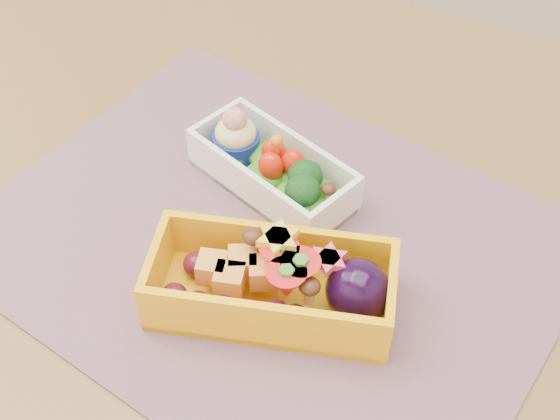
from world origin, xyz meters
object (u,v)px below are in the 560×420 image
at_px(bento_white, 272,169).
at_px(table, 251,300).
at_px(placemat, 269,243).
at_px(bento_yellow, 277,284).

bearing_deg(bento_white, table, -66.42).
relative_size(table, placemat, 2.60).
bearing_deg(bento_yellow, table, 116.92).
distance_m(table, placemat, 0.10).
height_order(bento_white, bento_yellow, bento_white).
distance_m(bento_white, bento_yellow, 0.13).
relative_size(table, bento_white, 7.34).
bearing_deg(table, bento_white, 96.54).
bearing_deg(placemat, table, 169.89).
xyz_separation_m(table, bento_yellow, (0.06, -0.06, 0.13)).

